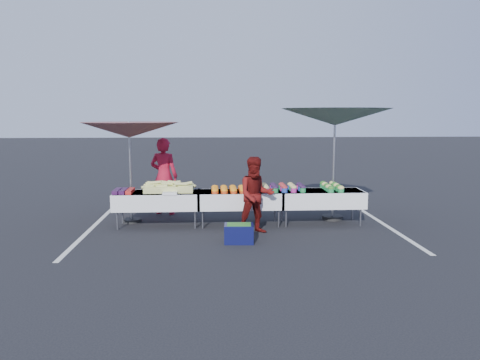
{
  "coord_description": "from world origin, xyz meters",
  "views": [
    {
      "loc": [
        -0.63,
        -10.1,
        2.42
      ],
      "look_at": [
        0.0,
        0.0,
        1.0
      ],
      "focal_mm": 35.0,
      "sensor_mm": 36.0,
      "label": 1
    }
  ],
  "objects": [
    {
      "name": "customer",
      "position": [
        0.28,
        -0.75,
        0.79
      ],
      "size": [
        0.83,
        0.69,
        1.57
      ],
      "primitive_type": "imported",
      "rotation": [
        0.0,
        0.0,
        0.12
      ],
      "color": "#5B0F0D",
      "rests_on": "ground"
    },
    {
      "name": "plastic_bags",
      "position": [
        -1.5,
        -0.3,
        0.78
      ],
      "size": [
        0.3,
        0.25,
        0.05
      ],
      "primitive_type": "cube",
      "color": "white",
      "rests_on": "table_left"
    },
    {
      "name": "umbrella_left",
      "position": [
        -2.43,
        0.4,
        2.06
      ],
      "size": [
        2.43,
        2.43,
        2.28
      ],
      "rotation": [
        0.0,
        0.0,
        -0.1
      ],
      "color": "black",
      "rests_on": "ground"
    },
    {
      "name": "carrot_bowls",
      "position": [
        -0.15,
        -0.01,
        0.8
      ],
      "size": [
        0.95,
        0.69,
        0.11
      ],
      "color": "#CD4016",
      "rests_on": "table_center"
    },
    {
      "name": "vendor",
      "position": [
        -1.78,
        1.25,
        0.93
      ],
      "size": [
        0.78,
        0.63,
        1.87
      ],
      "primitive_type": "imported",
      "rotation": [
        0.0,
        0.0,
        2.83
      ],
      "color": "#AA132C",
      "rests_on": "ground"
    },
    {
      "name": "table_right",
      "position": [
        1.8,
        0.0,
        0.58
      ],
      "size": [
        1.86,
        0.81,
        0.75
      ],
      "color": "white",
      "rests_on": "ground"
    },
    {
      "name": "bean_baskets",
      "position": [
        2.06,
        0.08,
        0.82
      ],
      "size": [
        0.36,
        0.86,
        0.15
      ],
      "color": "#208342",
      "rests_on": "table_right"
    },
    {
      "name": "stripe_left",
      "position": [
        -3.2,
        0.0,
        0.0
      ],
      "size": [
        0.1,
        5.0,
        0.0
      ],
      "primitive_type": "cube",
      "color": "silver",
      "rests_on": "ground"
    },
    {
      "name": "table_left",
      "position": [
        -1.8,
        0.0,
        0.58
      ],
      "size": [
        1.86,
        0.81,
        0.75
      ],
      "color": "white",
      "rests_on": "ground"
    },
    {
      "name": "berry_punnets",
      "position": [
        -2.51,
        -0.06,
        0.79
      ],
      "size": [
        0.4,
        0.54,
        0.08
      ],
      "color": "#230B2E",
      "rests_on": "table_left"
    },
    {
      "name": "storage_bin",
      "position": [
        -0.11,
        -1.45,
        0.19
      ],
      "size": [
        0.57,
        0.43,
        0.36
      ],
      "rotation": [
        0.0,
        0.0,
        -0.06
      ],
      "color": "#0B0E3A",
      "rests_on": "ground"
    },
    {
      "name": "stripe_right",
      "position": [
        3.2,
        0.0,
        0.0
      ],
      "size": [
        0.1,
        5.0,
        0.0
      ],
      "primitive_type": "cube",
      "color": "silver",
      "rests_on": "ground"
    },
    {
      "name": "corn_pile",
      "position": [
        -1.55,
        0.05,
        0.84
      ],
      "size": [
        1.16,
        0.57,
        0.26
      ],
      "color": "#D2D56D",
      "rests_on": "table_left"
    },
    {
      "name": "ground",
      "position": [
        0.0,
        0.0,
        0.0
      ],
      "size": [
        80.0,
        80.0,
        0.0
      ],
      "primitive_type": "plane",
      "color": "black"
    },
    {
      "name": "umbrella_right",
      "position": [
        2.18,
        0.4,
        2.35
      ],
      "size": [
        3.35,
        3.35,
        2.59
      ],
      "rotation": [
        0.0,
        0.0,
        -0.42
      ],
      "color": "black",
      "rests_on": "ground"
    },
    {
      "name": "potato_cups",
      "position": [
        0.85,
        0.0,
        0.83
      ],
      "size": [
        1.14,
        0.58,
        0.16
      ],
      "color": "#2342A4",
      "rests_on": "table_right"
    },
    {
      "name": "table_center",
      "position": [
        0.0,
        0.0,
        0.58
      ],
      "size": [
        1.86,
        0.81,
        0.75
      ],
      "color": "white",
      "rests_on": "ground"
    }
  ]
}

